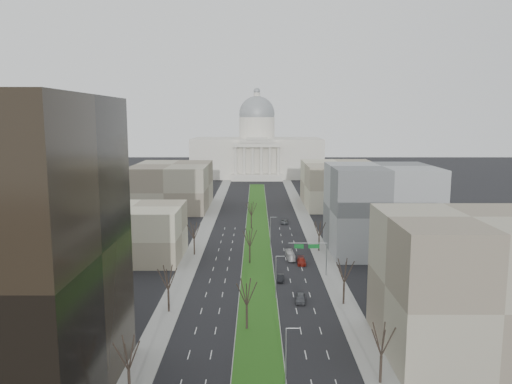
{
  "coord_description": "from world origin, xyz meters",
  "views": [
    {
      "loc": [
        -0.31,
        -43.59,
        37.28
      ],
      "look_at": [
        -0.43,
        113.27,
        13.56
      ],
      "focal_mm": 35.0,
      "sensor_mm": 36.0,
      "label": 1
    }
  ],
  "objects_px": {
    "car_red": "(301,261)",
    "box_van": "(290,255)",
    "car_grey_far": "(285,222)",
    "car_grey_near": "(301,298)",
    "car_black": "(280,278)"
  },
  "relations": [
    {
      "from": "car_grey_near",
      "to": "car_red",
      "type": "bearing_deg",
      "value": 90.68
    },
    {
      "from": "car_grey_far",
      "to": "car_grey_near",
      "type": "bearing_deg",
      "value": -85.65
    },
    {
      "from": "car_grey_near",
      "to": "car_red",
      "type": "relative_size",
      "value": 0.92
    },
    {
      "from": "car_grey_near",
      "to": "car_grey_far",
      "type": "xyz_separation_m",
      "value": [
        0.94,
        74.95,
        -0.13
      ]
    },
    {
      "from": "car_red",
      "to": "car_grey_far",
      "type": "xyz_separation_m",
      "value": [
        -1.56,
        48.76,
        -0.07
      ]
    },
    {
      "from": "car_red",
      "to": "car_grey_far",
      "type": "relative_size",
      "value": 1.06
    },
    {
      "from": "car_black",
      "to": "box_van",
      "type": "xyz_separation_m",
      "value": [
        3.47,
        17.9,
        0.32
      ]
    },
    {
      "from": "car_red",
      "to": "box_van",
      "type": "distance_m",
      "value": 5.4
    },
    {
      "from": "car_grey_near",
      "to": "car_black",
      "type": "bearing_deg",
      "value": 111.13
    },
    {
      "from": "car_black",
      "to": "car_grey_far",
      "type": "bearing_deg",
      "value": 91.93
    },
    {
      "from": "car_red",
      "to": "box_van",
      "type": "relative_size",
      "value": 0.72
    },
    {
      "from": "car_grey_far",
      "to": "box_van",
      "type": "xyz_separation_m",
      "value": [
        -0.97,
        -44.0,
        0.33
      ]
    },
    {
      "from": "car_grey_near",
      "to": "box_van",
      "type": "xyz_separation_m",
      "value": [
        -0.03,
        30.95,
        0.2
      ]
    },
    {
      "from": "car_black",
      "to": "box_van",
      "type": "relative_size",
      "value": 0.58
    },
    {
      "from": "car_red",
      "to": "car_grey_far",
      "type": "height_order",
      "value": "car_red"
    }
  ]
}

